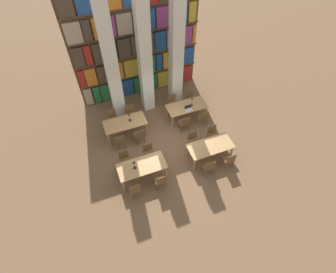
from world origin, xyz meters
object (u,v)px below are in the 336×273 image
object	(u,v)px
chair_0	(135,189)
chair_3	(149,152)
reading_table_2	(125,124)
desk_lamp_2	(192,100)
reading_table_3	(187,107)
chair_7	(212,134)
chair_5	(193,140)
chair_6	(229,159)
reading_table_1	(210,147)
desk_lamp_1	(129,116)
chair_8	(120,141)
chair_2	(161,180)
pillar_center	(144,53)
chair_4	(208,166)
pillar_left	(110,60)
chair_15	(190,98)
reading_table_0	(142,167)
chair_10	(139,135)
desk_lamp_0	(134,164)
chair_11	(130,113)
laptop	(188,109)
chair_12	(184,123)
chair_9	(113,118)
pillar_right	(176,46)
chair_13	(172,102)
chair_14	(203,117)

from	to	relation	value
chair_0	chair_3	size ratio (longest dim) A/B	1.00
chair_0	reading_table_2	bearing A→B (deg)	81.02
desk_lamp_2	reading_table_3	bearing A→B (deg)	169.16
chair_7	reading_table_3	size ratio (longest dim) A/B	0.47
chair_5	chair_6	distance (m)	1.71
reading_table_1	desk_lamp_1	xyz separation A→B (m)	(-2.67, 2.55, 0.36)
reading_table_1	chair_8	xyz separation A→B (m)	(-3.34, 1.79, -0.17)
chair_2	reading_table_1	xyz separation A→B (m)	(2.40, 0.65, 0.17)
chair_5	desk_lamp_1	distance (m)	2.94
pillar_center	chair_4	bearing A→B (deg)	-77.83
chair_4	reading_table_1	bearing A→B (deg)	59.54
pillar_left	reading_table_1	world-z (taller)	pillar_left
chair_0	chair_15	bearing A→B (deg)	44.23
reading_table_2	chair_8	world-z (taller)	chair_8
pillar_center	reading_table_0	world-z (taller)	pillar_center
pillar_left	chair_8	bearing A→B (deg)	-102.73
chair_10	reading_table_2	bearing A→B (deg)	120.15
reading_table_3	chair_15	xyz separation A→B (m)	(0.51, 0.72, -0.17)
desk_lamp_0	desk_lamp_1	world-z (taller)	desk_lamp_0
chair_7	chair_10	world-z (taller)	same
pillar_center	chair_0	xyz separation A→B (m)	(-2.00, -4.53, -2.53)
chair_2	desk_lamp_2	world-z (taller)	desk_lamp_2
pillar_center	desk_lamp_2	bearing A→B (deg)	-40.53
pillar_center	chair_11	distance (m)	2.83
chair_5	laptop	world-z (taller)	laptop
reading_table_2	chair_12	world-z (taller)	chair_12
chair_10	laptop	bearing A→B (deg)	10.42
pillar_center	chair_3	size ratio (longest dim) A/B	6.86
chair_7	desk_lamp_2	distance (m)	1.84
reading_table_0	reading_table_1	xyz separation A→B (m)	(2.91, -0.08, 0.00)
pillar_left	chair_9	xyz separation A→B (m)	(-0.47, -0.65, -2.53)
pillar_right	reading_table_1	world-z (taller)	pillar_right
chair_2	desk_lamp_1	xyz separation A→B (m)	(-0.27, 3.20, 0.53)
chair_13	pillar_left	bearing A→B (deg)	-15.19
chair_5	chair_4	bearing A→B (deg)	90.00
chair_0	chair_6	world-z (taller)	same
desk_lamp_0	chair_12	world-z (taller)	desk_lamp_0
pillar_left	laptop	bearing A→B (deg)	-29.65
chair_3	chair_15	xyz separation A→B (m)	(2.95, 2.42, 0.00)
chair_4	chair_14	world-z (taller)	same
chair_0	desk_lamp_1	world-z (taller)	desk_lamp_1
chair_7	chair_8	distance (m)	3.98
pillar_center	reading_table_2	bearing A→B (deg)	-137.48
chair_2	chair_0	bearing A→B (deg)	180.00
chair_11	chair_15	world-z (taller)	same
pillar_center	chair_7	distance (m)	4.48
chair_0	reading_table_3	xyz separation A→B (m)	(3.46, 3.14, 0.17)
reading_table_2	desk_lamp_1	world-z (taller)	desk_lamp_1
reading_table_0	chair_13	distance (m)	4.03
chair_2	chair_8	bearing A→B (deg)	111.02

